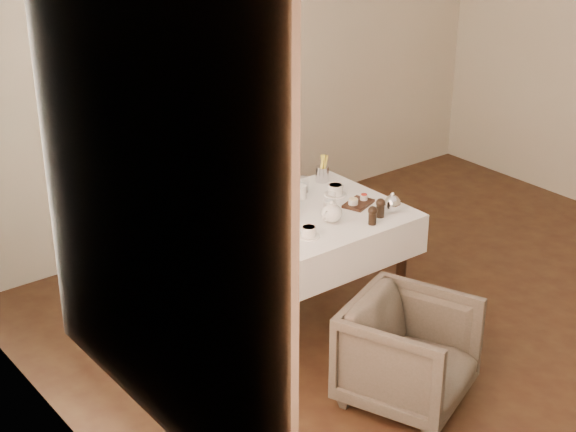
% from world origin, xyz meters
% --- Properties ---
extents(room, '(5.00, 5.00, 5.00)m').
position_xyz_m(room, '(-2.22, 0.00, 1.60)').
color(room, black).
rests_on(room, ground).
extents(table, '(1.28, 0.88, 0.75)m').
position_xyz_m(table, '(-0.80, 0.93, 0.64)').
color(table, black).
rests_on(table, ground).
extents(armchair_near, '(0.79, 0.80, 0.57)m').
position_xyz_m(armchair_near, '(-0.73, 0.05, 0.28)').
color(armchair_near, '#463F33').
rests_on(armchair_near, ground).
extents(armchair_far, '(0.98, 1.00, 0.70)m').
position_xyz_m(armchair_far, '(-0.89, 1.84, 0.35)').
color(armchair_far, '#463F33').
rests_on(armchair_far, ground).
extents(breakfast_plate, '(0.26, 0.26, 0.03)m').
position_xyz_m(breakfast_plate, '(-1.14, 1.06, 0.76)').
color(breakfast_plate, white).
rests_on(breakfast_plate, table).
extents(side_plate, '(0.20, 0.19, 0.02)m').
position_xyz_m(side_plate, '(-1.22, 0.66, 0.76)').
color(side_plate, white).
rests_on(side_plate, table).
extents(teapot_centre, '(0.21, 0.19, 0.14)m').
position_xyz_m(teapot_centre, '(-0.78, 1.02, 0.82)').
color(teapot_centre, white).
rests_on(teapot_centre, table).
extents(teapot_front, '(0.19, 0.17, 0.13)m').
position_xyz_m(teapot_front, '(-0.66, 0.76, 0.82)').
color(teapot_front, white).
rests_on(teapot_front, table).
extents(creamer, '(0.07, 0.07, 0.08)m').
position_xyz_m(creamer, '(-0.59, 1.13, 0.80)').
color(creamer, white).
rests_on(creamer, table).
extents(teacup_near, '(0.12, 0.12, 0.06)m').
position_xyz_m(teacup_near, '(-0.88, 0.69, 0.78)').
color(teacup_near, white).
rests_on(teacup_near, table).
extents(teacup_far, '(0.13, 0.13, 0.07)m').
position_xyz_m(teacup_far, '(-0.39, 1.04, 0.79)').
color(teacup_far, white).
rests_on(teacup_far, table).
extents(glass_left, '(0.09, 0.09, 0.09)m').
position_xyz_m(glass_left, '(-0.88, 1.27, 0.80)').
color(glass_left, silver).
rests_on(glass_left, table).
extents(glass_mid, '(0.09, 0.09, 0.10)m').
position_xyz_m(glass_mid, '(-0.56, 0.90, 0.81)').
color(glass_mid, silver).
rests_on(glass_mid, table).
extents(glass_right, '(0.07, 0.07, 0.09)m').
position_xyz_m(glass_right, '(-0.51, 1.21, 0.80)').
color(glass_right, silver).
rests_on(glass_right, table).
extents(condiment_board, '(0.22, 0.18, 0.05)m').
position_xyz_m(condiment_board, '(-0.39, 0.85, 0.77)').
color(condiment_board, black).
rests_on(condiment_board, table).
extents(pepper_mill_left, '(0.07, 0.07, 0.11)m').
position_xyz_m(pepper_mill_left, '(-0.50, 0.60, 0.81)').
color(pepper_mill_left, black).
rests_on(pepper_mill_left, table).
extents(pepper_mill_right, '(0.06, 0.06, 0.11)m').
position_xyz_m(pepper_mill_right, '(-0.40, 0.65, 0.81)').
color(pepper_mill_right, black).
rests_on(pepper_mill_right, table).
extents(silver_pot, '(0.12, 0.11, 0.13)m').
position_xyz_m(silver_pot, '(-0.30, 0.65, 0.82)').
color(silver_pot, white).
rests_on(silver_pot, table).
extents(fries_cup, '(0.08, 0.08, 0.17)m').
position_xyz_m(fries_cup, '(-0.32, 1.26, 0.83)').
color(fries_cup, silver).
rests_on(fries_cup, table).
extents(cutlery_fork, '(0.18, 0.08, 0.00)m').
position_xyz_m(cutlery_fork, '(-1.34, 1.04, 0.76)').
color(cutlery_fork, silver).
rests_on(cutlery_fork, table).
extents(cutlery_knife, '(0.17, 0.08, 0.00)m').
position_xyz_m(cutlery_knife, '(-1.33, 0.94, 0.76)').
color(cutlery_knife, silver).
rests_on(cutlery_knife, table).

